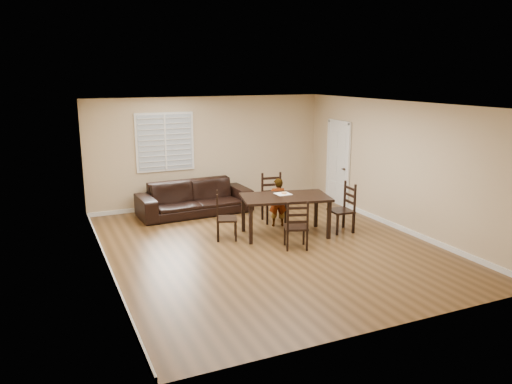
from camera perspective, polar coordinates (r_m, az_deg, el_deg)
ground at (r=9.66m, az=1.45°, el=-6.20°), size 7.00×7.00×0.00m
room at (r=9.39m, az=1.24°, el=4.61°), size 6.04×7.04×2.72m
dining_table at (r=10.13m, az=3.37°, el=-0.95°), size 1.92×1.34×0.82m
chair_near at (r=11.24m, az=1.86°, el=-0.78°), size 0.55×0.52×1.08m
chair_far at (r=9.36m, az=4.70°, el=-4.13°), size 0.53×0.51×0.95m
chair_left at (r=9.97m, az=-4.04°, el=-2.96°), size 0.53×0.54×0.96m
chair_right at (r=10.62m, az=10.28°, el=-1.93°), size 0.47×0.50×1.04m
child at (r=10.78m, az=2.49°, el=-1.17°), size 0.45×0.36×1.07m
napkin at (r=10.29m, az=3.10°, el=-0.21°), size 0.31×0.31×0.00m
donut at (r=10.29m, az=3.22°, el=-0.07°), size 0.11×0.11×0.04m
sofa at (r=11.82m, az=-7.03°, el=-0.69°), size 2.68×1.15×0.77m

